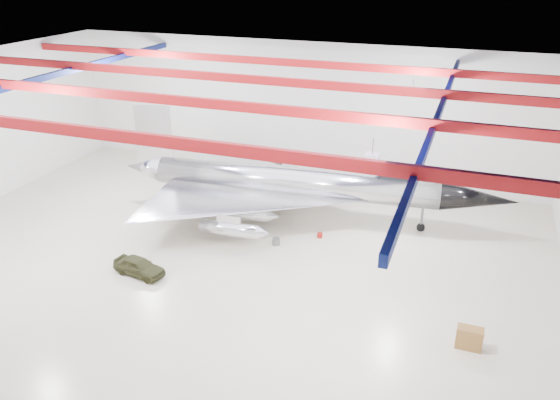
% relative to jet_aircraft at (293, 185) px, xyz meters
% --- Properties ---
extents(floor, '(40.00, 40.00, 0.00)m').
position_rel_jet_aircraft_xyz_m(floor, '(-2.45, -6.50, -2.46)').
color(floor, '#C2B49A').
rests_on(floor, ground).
extents(wall_back, '(40.00, 0.00, 40.00)m').
position_rel_jet_aircraft_xyz_m(wall_back, '(-2.45, 8.50, 3.04)').
color(wall_back, silver).
rests_on(wall_back, floor).
extents(ceiling, '(40.00, 40.00, 0.00)m').
position_rel_jet_aircraft_xyz_m(ceiling, '(-2.45, -6.50, 8.54)').
color(ceiling, '#0A0F38').
rests_on(ceiling, wall_back).
extents(ceiling_structure, '(39.50, 29.50, 1.08)m').
position_rel_jet_aircraft_xyz_m(ceiling_structure, '(-2.45, -6.50, 7.86)').
color(ceiling_structure, maroon).
rests_on(ceiling_structure, ceiling).
extents(jet_aircraft, '(27.54, 17.29, 7.51)m').
position_rel_jet_aircraft_xyz_m(jet_aircraft, '(0.00, 0.00, 0.00)').
color(jet_aircraft, silver).
rests_on(jet_aircraft, floor).
extents(jeep, '(3.36, 1.74, 1.09)m').
position_rel_jet_aircraft_xyz_m(jeep, '(-5.94, -10.33, -1.92)').
color(jeep, '#303219').
rests_on(jeep, floor).
extents(desk, '(1.22, 0.61, 1.11)m').
position_rel_jet_aircraft_xyz_m(desk, '(12.44, -10.56, -1.91)').
color(desk, brown).
rests_on(desk, floor).
extents(crate_ply, '(0.63, 0.52, 0.41)m').
position_rel_jet_aircraft_xyz_m(crate_ply, '(-8.85, -0.71, -2.26)').
color(crate_ply, olive).
rests_on(crate_ply, floor).
extents(toolbox_red, '(0.42, 0.34, 0.29)m').
position_rel_jet_aircraft_xyz_m(toolbox_red, '(-6.38, 2.41, -2.32)').
color(toolbox_red, '#A11510').
rests_on(toolbox_red, floor).
extents(engine_drum, '(0.51, 0.51, 0.45)m').
position_rel_jet_aircraft_xyz_m(engine_drum, '(0.31, -4.20, -2.24)').
color(engine_drum, '#59595B').
rests_on(engine_drum, floor).
extents(crate_small, '(0.47, 0.40, 0.30)m').
position_rel_jet_aircraft_xyz_m(crate_small, '(-9.99, -0.34, -2.31)').
color(crate_small, '#59595B').
rests_on(crate_small, floor).
extents(tool_chest, '(0.41, 0.41, 0.32)m').
position_rel_jet_aircraft_xyz_m(tool_chest, '(2.68, -2.28, -2.30)').
color(tool_chest, '#A11510').
rests_on(tool_chest, floor).
extents(spares_box, '(0.51, 0.51, 0.41)m').
position_rel_jet_aircraft_xyz_m(spares_box, '(0.74, 3.86, -2.26)').
color(spares_box, '#59595B').
rests_on(spares_box, floor).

